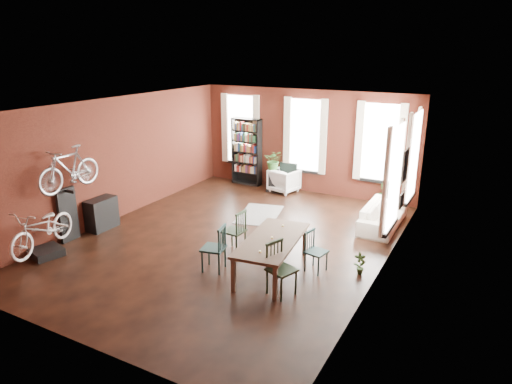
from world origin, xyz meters
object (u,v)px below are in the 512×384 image
Objects in this scene: cream_sofa at (383,212)px; dining_chair_a at (213,248)px; bookshelf at (247,152)px; white_armchair at (284,179)px; plant_stand at (272,180)px; bicycle_floor at (40,209)px; dining_chair_c at (282,270)px; dining_chair_d at (316,252)px; console_table at (102,214)px; bike_trainer at (46,252)px; dining_chair_b at (234,231)px; dining_table at (272,255)px.

dining_chair_a is at bearing 148.21° from cream_sofa.
bookshelf reaches higher than white_armchair.
bicycle_floor is at bearing -108.79° from plant_stand.
white_armchair is (-2.62, 5.75, -0.10)m from dining_chair_c.
dining_chair_d is 1.07× the size of console_table.
dining_chair_c is 0.54× the size of bicycle_floor.
dining_chair_c reaches higher than bike_trainer.
bicycle_floor is (-3.50, -2.22, 0.62)m from dining_chair_b.
plant_stand is at bearing 46.87° from dining_chair_d.
console_table is (-6.23, -3.50, -0.01)m from cream_sofa.
console_table is 0.43× the size of bicycle_floor.
dining_chair_d is at bearing 134.77° from white_armchair.
bicycle_floor is at bearing -167.07° from dining_table.
dining_chair_c reaches higher than dining_chair_b.
console_table is at bearing 172.24° from dining_table.
bookshelf reaches higher than dining_chair_a.
dining_table is 2.71× the size of console_table.
dining_chair_d is at bearing 9.03° from dining_chair_c.
dining_chair_a is 1.42× the size of plant_stand.
dining_table is 3.82m from cream_sofa.
bike_trainer is at bearing -83.44° from dining_chair_a.
console_table is (-2.75, -5.00, -0.01)m from white_armchair.
dining_chair_b is at bearing 113.70° from white_armchair.
bike_trainer is at bearing -86.58° from console_table.
dining_chair_a is 3.77m from console_table.
dining_chair_c is 1.47× the size of plant_stand.
cream_sofa reaches higher than bike_trainer.
dining_chair_b reaches higher than console_table.
bookshelf is 3.20× the size of plant_stand.
dining_chair_b is 4.17m from bike_trainer.
bookshelf reaches higher than bike_trainer.
plant_stand is at bearing 71.02° from bike_trainer.
dining_chair_d is at bearing -54.33° from plant_stand.
plant_stand is (2.29, 6.65, 0.25)m from bike_trainer.
bookshelf reaches higher than dining_chair_b.
dining_chair_b is 1.21× the size of console_table.
console_table reaches higher than bike_trainer.
cream_sofa is (3.48, -1.50, -0.00)m from white_armchair.
dining_table is 2.65× the size of white_armchair.
dining_table is at bearing 125.20° from white_armchair.
dining_table is at bearing 101.66° from dining_chair_a.
dining_chair_a is 3.84m from bike_trainer.
bicycle_floor reaches higher than white_armchair.
bookshelf is 1.38m from plant_stand.
white_armchair is at bearing 177.96° from dining_chair_a.
plant_stand is at bearing 47.90° from dining_chair_c.
dining_table is 3.55× the size of bike_trainer.
dining_chair_a is 0.52× the size of bicycle_floor.
dining_chair_c is 0.46× the size of bookshelf.
dining_table is at bearing -55.96° from bookshelf.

